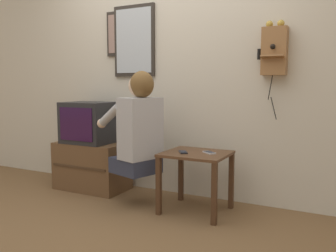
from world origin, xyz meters
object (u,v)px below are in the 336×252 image
(person, at_px, (138,126))
(wall_mirror, at_px, (134,41))
(television, at_px, (89,123))
(wall_phone_antique, at_px, (274,50))
(framed_picture, at_px, (120,34))
(cell_phone_held, at_px, (183,152))
(cell_phone_spare, at_px, (209,152))

(person, relative_size, wall_mirror, 1.26)
(television, bearing_deg, person, -15.92)
(person, bearing_deg, wall_phone_antique, -49.24)
(framed_picture, distance_m, cell_phone_held, 1.53)
(television, bearing_deg, cell_phone_spare, -3.65)
(television, xyz_separation_m, cell_phone_held, (1.15, -0.17, -0.18))
(person, distance_m, framed_picture, 1.16)
(cell_phone_held, height_order, cell_phone_spare, same)
(television, relative_size, cell_phone_spare, 3.66)
(person, bearing_deg, wall_mirror, 53.25)
(television, bearing_deg, wall_mirror, 36.61)
(framed_picture, xyz_separation_m, cell_phone_spare, (1.16, -0.37, -1.10))
(person, xyz_separation_m, wall_phone_antique, (1.07, 0.45, 0.65))
(television, relative_size, wall_mirror, 0.69)
(television, relative_size, wall_phone_antique, 0.60)
(wall_phone_antique, bearing_deg, person, -157.04)
(television, relative_size, cell_phone_held, 3.62)
(person, distance_m, wall_mirror, 1.01)
(framed_picture, height_order, cell_phone_spare, framed_picture)
(television, distance_m, framed_picture, 0.99)
(person, bearing_deg, television, 91.89)
(person, xyz_separation_m, television, (-0.73, 0.21, -0.02))
(wall_mirror, xyz_separation_m, cell_phone_spare, (0.97, -0.37, -1.02))
(wall_phone_antique, distance_m, wall_mirror, 1.43)
(wall_phone_antique, xyz_separation_m, cell_phone_spare, (-0.44, -0.33, -0.86))
(wall_phone_antique, bearing_deg, framed_picture, 178.44)
(wall_phone_antique, relative_size, wall_mirror, 1.15)
(television, distance_m, cell_phone_held, 1.18)
(television, height_order, cell_phone_spare, television)
(wall_mirror, bearing_deg, framed_picture, 179.00)
(television, distance_m, wall_mirror, 0.96)
(cell_phone_held, relative_size, cell_phone_spare, 1.01)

